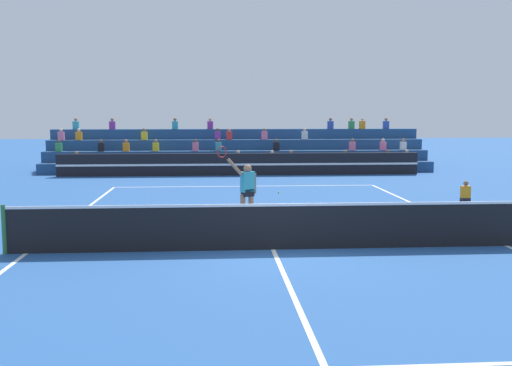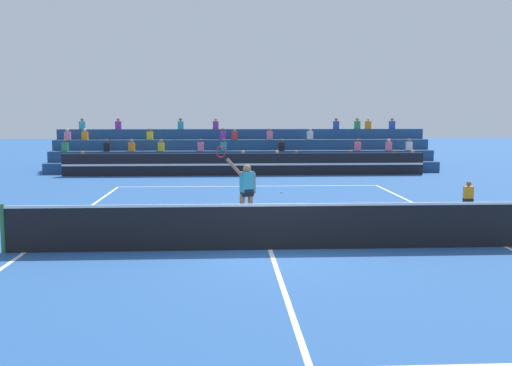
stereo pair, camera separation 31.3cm
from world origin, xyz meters
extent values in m
plane|color=#285699|center=(0.00, 0.00, 0.00)|extent=(120.00, 120.00, 0.00)
cube|color=white|center=(0.00, 11.90, 0.00)|extent=(11.00, 0.10, 0.01)
cube|color=white|center=(-5.50, 0.00, 0.00)|extent=(0.10, 23.80, 0.01)
cube|color=white|center=(5.50, 0.00, 0.00)|extent=(0.10, 23.80, 0.01)
cube|color=white|center=(0.00, 6.43, 0.00)|extent=(8.25, 0.10, 0.01)
cube|color=white|center=(0.00, 0.00, 0.00)|extent=(0.10, 12.85, 0.01)
cylinder|color=#2D6B38|center=(-5.95, 0.00, 0.55)|extent=(0.10, 0.10, 1.10)
cube|color=black|center=(0.00, 0.00, 0.50)|extent=(11.90, 0.02, 1.00)
cube|color=white|center=(0.00, 0.00, 1.03)|extent=(11.90, 0.04, 0.06)
cube|color=black|center=(0.00, 16.43, 0.55)|extent=(18.00, 0.24, 1.10)
cube|color=white|center=(0.00, 16.30, 0.55)|extent=(18.00, 0.02, 0.10)
cube|color=navy|center=(0.00, 17.70, 0.28)|extent=(20.42, 0.95, 0.55)
cube|color=teal|center=(-0.05, 17.53, 0.77)|extent=(0.32, 0.22, 0.44)
sphere|color=tan|center=(-0.05, 17.53, 1.09)|extent=(0.18, 0.18, 0.18)
cube|color=#2D4CA5|center=(8.83, 17.53, 0.77)|extent=(0.32, 0.22, 0.44)
sphere|color=tan|center=(8.83, 17.53, 1.09)|extent=(0.18, 0.18, 0.18)
cube|color=black|center=(2.70, 17.53, 0.77)|extent=(0.32, 0.22, 0.44)
sphere|color=#9E7051|center=(2.70, 17.53, 1.09)|extent=(0.18, 0.18, 0.18)
cube|color=pink|center=(7.82, 17.53, 0.77)|extent=(0.32, 0.22, 0.44)
sphere|color=brown|center=(7.82, 17.53, 1.09)|extent=(0.18, 0.18, 0.18)
cube|color=orange|center=(-8.25, 17.53, 0.77)|extent=(0.32, 0.22, 0.44)
sphere|color=#9E7051|center=(-8.25, 17.53, 1.09)|extent=(0.18, 0.18, 0.18)
cube|color=pink|center=(1.71, 17.53, 0.77)|extent=(0.32, 0.22, 0.44)
sphere|color=beige|center=(1.71, 17.53, 1.09)|extent=(0.18, 0.18, 0.18)
cube|color=black|center=(5.54, 17.53, 0.77)|extent=(0.32, 0.22, 0.44)
sphere|color=brown|center=(5.54, 17.53, 1.09)|extent=(0.18, 0.18, 0.18)
cube|color=navy|center=(0.00, 18.65, 0.55)|extent=(20.42, 0.95, 1.10)
cube|color=pink|center=(-2.28, 18.48, 1.32)|extent=(0.32, 0.22, 0.44)
sphere|color=brown|center=(-2.28, 18.48, 1.64)|extent=(0.18, 0.18, 0.18)
cube|color=pink|center=(6.14, 18.48, 1.32)|extent=(0.32, 0.22, 0.44)
sphere|color=brown|center=(6.14, 18.48, 1.64)|extent=(0.18, 0.18, 0.18)
cube|color=teal|center=(-1.06, 18.48, 1.32)|extent=(0.32, 0.22, 0.44)
sphere|color=brown|center=(-1.06, 18.48, 1.64)|extent=(0.18, 0.18, 0.18)
cube|color=#338C4C|center=(-9.37, 18.48, 1.32)|extent=(0.32, 0.22, 0.44)
sphere|color=brown|center=(-9.37, 18.48, 1.64)|extent=(0.18, 0.18, 0.18)
cube|color=silver|center=(8.94, 18.48, 1.32)|extent=(0.32, 0.22, 0.44)
sphere|color=#9E7051|center=(8.94, 18.48, 1.64)|extent=(0.18, 0.18, 0.18)
cube|color=black|center=(2.02, 18.48, 1.32)|extent=(0.32, 0.22, 0.44)
sphere|color=brown|center=(2.02, 18.48, 1.64)|extent=(0.18, 0.18, 0.18)
cube|color=black|center=(-7.19, 18.48, 1.32)|extent=(0.32, 0.22, 0.44)
sphere|color=brown|center=(-7.19, 18.48, 1.64)|extent=(0.18, 0.18, 0.18)
cube|color=orange|center=(-5.90, 18.48, 1.32)|extent=(0.32, 0.22, 0.44)
sphere|color=#9E7051|center=(-5.90, 18.48, 1.64)|extent=(0.18, 0.18, 0.18)
cube|color=pink|center=(7.83, 18.48, 1.32)|extent=(0.32, 0.22, 0.44)
sphere|color=beige|center=(7.83, 18.48, 1.64)|extent=(0.18, 0.18, 0.18)
cube|color=yellow|center=(-4.36, 18.48, 1.32)|extent=(0.32, 0.22, 0.44)
sphere|color=#9E7051|center=(-4.36, 18.48, 1.64)|extent=(0.18, 0.18, 0.18)
cube|color=navy|center=(0.00, 19.60, 0.83)|extent=(20.42, 0.95, 1.65)
cube|color=silver|center=(3.69, 19.43, 1.87)|extent=(0.32, 0.22, 0.44)
sphere|color=beige|center=(3.69, 19.43, 2.19)|extent=(0.18, 0.18, 0.18)
cube|color=orange|center=(-8.53, 19.43, 1.87)|extent=(0.32, 0.22, 0.44)
sphere|color=beige|center=(-8.53, 19.43, 2.19)|extent=(0.18, 0.18, 0.18)
cube|color=purple|center=(-1.09, 19.43, 1.87)|extent=(0.32, 0.22, 0.44)
sphere|color=brown|center=(-1.09, 19.43, 2.19)|extent=(0.18, 0.18, 0.18)
cube|color=red|center=(-0.46, 19.43, 1.87)|extent=(0.32, 0.22, 0.44)
sphere|color=tan|center=(-0.46, 19.43, 2.19)|extent=(0.18, 0.18, 0.18)
cube|color=pink|center=(-9.46, 19.43, 1.87)|extent=(0.32, 0.22, 0.44)
sphere|color=beige|center=(-9.46, 19.43, 2.19)|extent=(0.18, 0.18, 0.18)
cube|color=yellow|center=(-5.06, 19.43, 1.87)|extent=(0.32, 0.22, 0.44)
sphere|color=brown|center=(-5.06, 19.43, 2.19)|extent=(0.18, 0.18, 0.18)
cube|color=pink|center=(1.46, 19.43, 1.87)|extent=(0.32, 0.22, 0.44)
sphere|color=#9E7051|center=(1.46, 19.43, 2.19)|extent=(0.18, 0.18, 0.18)
cube|color=navy|center=(0.00, 20.55, 1.10)|extent=(20.42, 0.95, 2.20)
cube|color=orange|center=(7.14, 20.38, 2.42)|extent=(0.32, 0.22, 0.44)
sphere|color=beige|center=(7.14, 20.38, 2.74)|extent=(0.18, 0.18, 0.18)
cube|color=teal|center=(-3.45, 20.38, 2.42)|extent=(0.32, 0.22, 0.44)
sphere|color=brown|center=(-3.45, 20.38, 2.74)|extent=(0.18, 0.18, 0.18)
cube|color=#2D4CA5|center=(5.31, 20.38, 2.42)|extent=(0.32, 0.22, 0.44)
sphere|color=brown|center=(5.31, 20.38, 2.74)|extent=(0.18, 0.18, 0.18)
cube|color=purple|center=(-6.90, 20.38, 2.42)|extent=(0.32, 0.22, 0.44)
sphere|color=#9E7051|center=(-6.90, 20.38, 2.74)|extent=(0.18, 0.18, 0.18)
cube|color=teal|center=(-8.88, 20.38, 2.42)|extent=(0.32, 0.22, 0.44)
sphere|color=#9E7051|center=(-8.88, 20.38, 2.74)|extent=(0.18, 0.18, 0.18)
cube|color=purple|center=(-1.50, 20.38, 2.42)|extent=(0.32, 0.22, 0.44)
sphere|color=tan|center=(-1.50, 20.38, 2.74)|extent=(0.18, 0.18, 0.18)
cube|color=#338C4C|center=(6.51, 20.38, 2.42)|extent=(0.32, 0.22, 0.44)
sphere|color=#9E7051|center=(6.51, 20.38, 2.74)|extent=(0.18, 0.18, 0.18)
cube|color=#2D4CA5|center=(8.52, 20.38, 2.42)|extent=(0.32, 0.22, 0.44)
sphere|color=#9E7051|center=(8.52, 20.38, 2.74)|extent=(0.18, 0.18, 0.18)
cube|color=black|center=(7.08, 6.00, 0.06)|extent=(0.28, 0.36, 0.12)
cube|color=black|center=(7.08, 6.00, 0.18)|extent=(0.28, 0.24, 0.18)
cube|color=orange|center=(7.08, 6.00, 0.47)|extent=(0.30, 0.18, 0.40)
sphere|color=brown|center=(7.08, 6.00, 0.76)|extent=(0.17, 0.17, 0.17)
cylinder|color=#9E7051|center=(-0.32, 2.86, 0.45)|extent=(0.14, 0.14, 0.90)
cylinder|color=#9E7051|center=(-0.55, 2.80, 0.45)|extent=(0.14, 0.14, 0.90)
cube|color=black|center=(-0.42, 2.82, 0.94)|extent=(0.38, 0.34, 0.20)
cube|color=teal|center=(-0.42, 2.82, 1.24)|extent=(0.41, 0.37, 0.56)
sphere|color=#9E7051|center=(-0.42, 2.82, 1.60)|extent=(0.22, 0.22, 0.22)
cube|color=white|center=(-0.30, 2.83, 0.04)|extent=(0.24, 0.28, 0.09)
cube|color=white|center=(-0.53, 2.77, 0.04)|extent=(0.24, 0.28, 0.09)
cylinder|color=#9E7051|center=(-0.22, 2.95, 1.18)|extent=(0.09, 0.09, 0.56)
cylinder|color=#9E7051|center=(-0.78, 2.58, 1.67)|extent=(0.46, 0.34, 0.49)
cylinder|color=black|center=(-1.01, 2.43, 1.96)|extent=(0.17, 0.13, 0.18)
torus|color=#B21E1E|center=(-1.12, 2.35, 2.08)|extent=(0.38, 0.26, 0.44)
sphere|color=#C6DB33|center=(1.18, 9.62, 0.03)|extent=(0.07, 0.07, 0.07)
camera|label=1|loc=(-1.34, -13.30, 3.10)|focal=42.00mm
camera|label=2|loc=(-1.03, -13.32, 3.10)|focal=42.00mm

